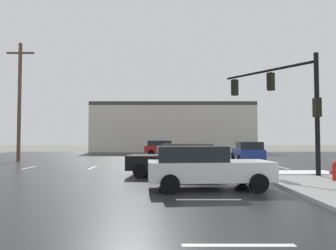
{
  "coord_description": "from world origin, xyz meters",
  "views": [
    {
      "loc": [
        -1.24,
        -19.49,
        1.91
      ],
      "look_at": [
        -1.19,
        5.16,
        2.92
      ],
      "focal_mm": 33.03,
      "sensor_mm": 36.0,
      "label": 1
    }
  ],
  "objects_px": {
    "sedan_white": "(204,166)",
    "sedan_black": "(177,159)",
    "sedan_blue": "(247,151)",
    "utility_pole_far": "(19,99)",
    "sedan_red": "(164,148)",
    "traffic_signal_mast": "(286,96)",
    "fire_hydrant": "(335,171)"
  },
  "relations": [
    {
      "from": "sedan_black",
      "to": "fire_hydrant",
      "type": "bearing_deg",
      "value": 164.83
    },
    {
      "from": "sedan_blue",
      "to": "sedan_black",
      "type": "xyz_separation_m",
      "value": [
        -5.73,
        -8.82,
        0.0
      ]
    },
    {
      "from": "fire_hydrant",
      "to": "sedan_red",
      "type": "xyz_separation_m",
      "value": [
        -7.31,
        20.02,
        0.32
      ]
    },
    {
      "from": "sedan_black",
      "to": "traffic_signal_mast",
      "type": "bearing_deg",
      "value": -169.51
    },
    {
      "from": "traffic_signal_mast",
      "to": "sedan_red",
      "type": "xyz_separation_m",
      "value": [
        -6.46,
        17.1,
        -3.2
      ]
    },
    {
      "from": "fire_hydrant",
      "to": "sedan_black",
      "type": "height_order",
      "value": "sedan_black"
    },
    {
      "from": "sedan_red",
      "to": "sedan_blue",
      "type": "bearing_deg",
      "value": -51.14
    },
    {
      "from": "fire_hydrant",
      "to": "sedan_white",
      "type": "xyz_separation_m",
      "value": [
        -5.6,
        -1.4,
        0.32
      ]
    },
    {
      "from": "sedan_red",
      "to": "utility_pole_far",
      "type": "bearing_deg",
      "value": -142.76
    },
    {
      "from": "traffic_signal_mast",
      "to": "fire_hydrant",
      "type": "xyz_separation_m",
      "value": [
        0.85,
        -2.92,
        -3.51
      ]
    },
    {
      "from": "fire_hydrant",
      "to": "sedan_white",
      "type": "relative_size",
      "value": 0.17
    },
    {
      "from": "utility_pole_far",
      "to": "fire_hydrant",
      "type": "bearing_deg",
      "value": -32.14
    },
    {
      "from": "sedan_blue",
      "to": "utility_pole_far",
      "type": "bearing_deg",
      "value": 91.65
    },
    {
      "from": "sedan_white",
      "to": "sedan_red",
      "type": "relative_size",
      "value": 1.01
    },
    {
      "from": "fire_hydrant",
      "to": "sedan_white",
      "type": "distance_m",
      "value": 5.78
    },
    {
      "from": "fire_hydrant",
      "to": "traffic_signal_mast",
      "type": "bearing_deg",
      "value": 106.24
    },
    {
      "from": "sedan_black",
      "to": "sedan_red",
      "type": "bearing_deg",
      "value": -82.24
    },
    {
      "from": "traffic_signal_mast",
      "to": "sedan_white",
      "type": "relative_size",
      "value": 1.25
    },
    {
      "from": "fire_hydrant",
      "to": "sedan_blue",
      "type": "bearing_deg",
      "value": 93.76
    },
    {
      "from": "fire_hydrant",
      "to": "sedan_red",
      "type": "height_order",
      "value": "sedan_red"
    },
    {
      "from": "sedan_white",
      "to": "sedan_black",
      "type": "height_order",
      "value": "same"
    },
    {
      "from": "utility_pole_far",
      "to": "sedan_black",
      "type": "bearing_deg",
      "value": -37.38
    },
    {
      "from": "sedan_blue",
      "to": "sedan_white",
      "type": "distance_m",
      "value": 13.5
    },
    {
      "from": "sedan_white",
      "to": "sedan_black",
      "type": "distance_m",
      "value": 3.88
    },
    {
      "from": "sedan_blue",
      "to": "utility_pole_far",
      "type": "relative_size",
      "value": 0.48
    },
    {
      "from": "sedan_blue",
      "to": "traffic_signal_mast",
      "type": "bearing_deg",
      "value": -177.0
    },
    {
      "from": "sedan_white",
      "to": "fire_hydrant",
      "type": "bearing_deg",
      "value": 9.62
    },
    {
      "from": "sedan_blue",
      "to": "utility_pole_far",
      "type": "distance_m",
      "value": 18.65
    },
    {
      "from": "sedan_blue",
      "to": "utility_pole_far",
      "type": "xyz_separation_m",
      "value": [
        -18.17,
        0.68,
        4.15
      ]
    },
    {
      "from": "traffic_signal_mast",
      "to": "utility_pole_far",
      "type": "distance_m",
      "value": 20.18
    },
    {
      "from": "sedan_white",
      "to": "sedan_black",
      "type": "xyz_separation_m",
      "value": [
        -0.87,
        3.78,
        0.0
      ]
    },
    {
      "from": "traffic_signal_mast",
      "to": "sedan_black",
      "type": "xyz_separation_m",
      "value": [
        -5.62,
        -0.54,
        -3.2
      ]
    }
  ]
}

